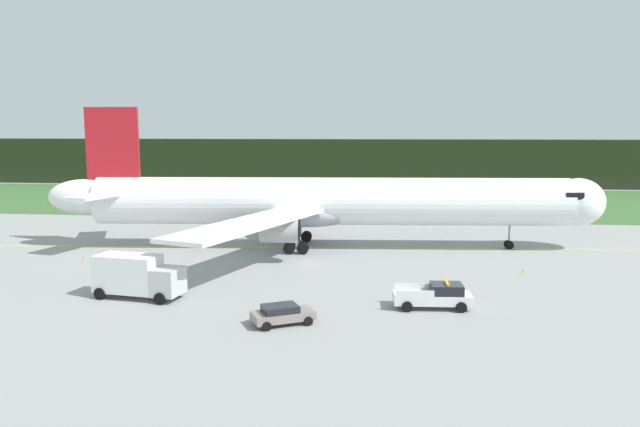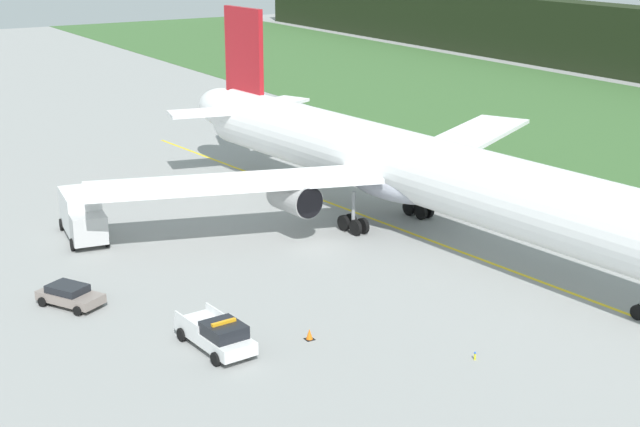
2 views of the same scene
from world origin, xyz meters
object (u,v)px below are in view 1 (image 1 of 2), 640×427
at_px(catering_truck, 137,275).
at_px(apron_cone, 451,287).
at_px(airliner, 325,202).
at_px(staff_car, 282,314).
at_px(ops_pickup_truck, 435,296).

relative_size(catering_truck, apron_cone, 11.23).
relative_size(airliner, apron_cone, 95.36).
height_order(airliner, staff_car, airliner).
relative_size(airliner, catering_truck, 8.49).
bearing_deg(staff_car, catering_truck, 158.31).
distance_m(airliner, apron_cone, 20.49).
distance_m(catering_truck, apron_cone, 24.29).
xyz_separation_m(staff_car, apron_cone, (11.69, 9.74, -0.40)).
relative_size(staff_car, apron_cone, 7.07).
bearing_deg(apron_cone, catering_truck, -168.24).
distance_m(airliner, staff_car, 26.15).
distance_m(airliner, catering_truck, 24.36).
height_order(catering_truck, apron_cone, catering_truck).
bearing_deg(ops_pickup_truck, catering_truck, -179.84).
relative_size(airliner, ops_pickup_truck, 10.53).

